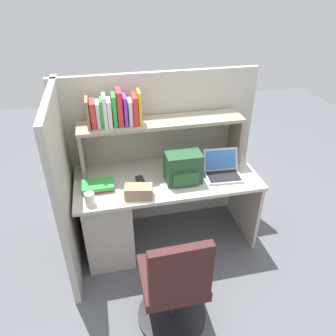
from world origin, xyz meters
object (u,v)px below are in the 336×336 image
at_px(backpack, 183,168).
at_px(tissue_box, 139,192).
at_px(office_chair, 174,289).
at_px(laptop, 222,170).
at_px(computer_mouse, 140,180).
at_px(paper_cup, 90,199).

bearing_deg(backpack, tissue_box, -159.36).
bearing_deg(backpack, office_chair, -108.16).
height_order(laptop, computer_mouse, laptop).
bearing_deg(laptop, computer_mouse, 175.94).
relative_size(computer_mouse, office_chair, 0.11).
distance_m(backpack, office_chair, 0.97).
bearing_deg(paper_cup, office_chair, -51.09).
height_order(paper_cup, tissue_box, paper_cup).
xyz_separation_m(computer_mouse, office_chair, (0.10, -0.87, -0.35)).
relative_size(backpack, office_chair, 0.32).
bearing_deg(backpack, computer_mouse, 171.21).
distance_m(backpack, tissue_box, 0.44).
bearing_deg(paper_cup, tissue_box, 3.00).
distance_m(laptop, paper_cup, 1.16).
bearing_deg(office_chair, paper_cup, -52.52).
distance_m(computer_mouse, paper_cup, 0.48).
height_order(paper_cup, office_chair, office_chair).
distance_m(paper_cup, tissue_box, 0.38).
distance_m(laptop, computer_mouse, 0.73).
height_order(backpack, paper_cup, backpack).
bearing_deg(tissue_box, laptop, 22.84).
xyz_separation_m(backpack, paper_cup, (-0.79, -0.17, -0.08)).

